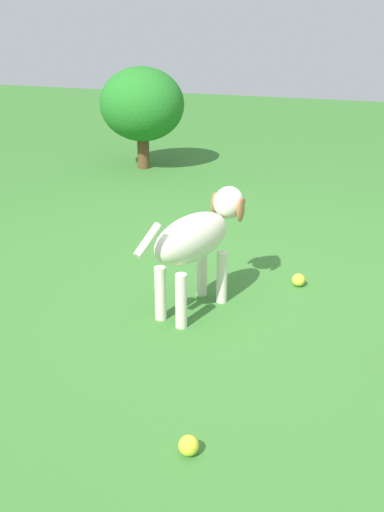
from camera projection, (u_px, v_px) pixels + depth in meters
The scene contains 5 objects.
ground at pixel (240, 306), 2.80m from camera, with size 14.00×14.00×0.00m, color #38722D.
dog at pixel (198, 237), 2.66m from camera, with size 0.35×0.75×0.53m.
tennis_ball_0 at pixel (189, 445), 1.86m from camera, with size 0.07×0.07×0.07m, color #CCD530.
tennis_ball_2 at pixel (299, 280), 2.99m from camera, with size 0.07×0.07×0.07m, color yellow.
shrub_far at pixel (142, 105), 4.99m from camera, with size 0.72×0.65×0.85m.
Camera 1 is at (0.58, -2.44, 1.30)m, focal length 41.72 mm.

